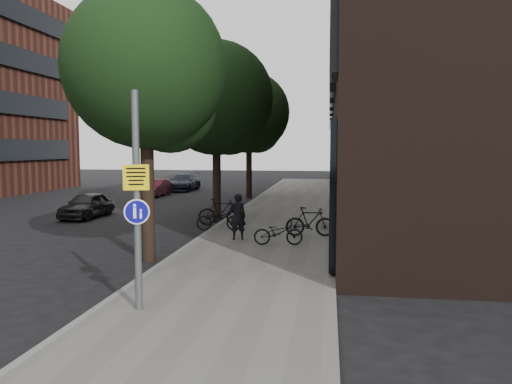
% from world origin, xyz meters
% --- Properties ---
extents(ground, '(120.00, 120.00, 0.00)m').
position_xyz_m(ground, '(0.00, 0.00, 0.00)').
color(ground, black).
rests_on(ground, ground).
extents(sidewalk, '(4.50, 60.00, 0.12)m').
position_xyz_m(sidewalk, '(0.25, 10.00, 0.06)').
color(sidewalk, '#63615C').
rests_on(sidewalk, ground).
extents(curb_edge, '(0.15, 60.00, 0.13)m').
position_xyz_m(curb_edge, '(-2.00, 10.00, 0.07)').
color(curb_edge, slate).
rests_on(curb_edge, ground).
extents(building_right_dark_brick, '(12.00, 40.00, 18.00)m').
position_xyz_m(building_right_dark_brick, '(8.50, 22.00, 9.00)').
color(building_right_dark_brick, black).
rests_on(building_right_dark_brick, ground).
extents(street_tree_near, '(4.40, 4.40, 7.50)m').
position_xyz_m(street_tree_near, '(-2.53, 4.64, 5.11)').
color(street_tree_near, black).
rests_on(street_tree_near, ground).
extents(street_tree_mid, '(5.00, 5.00, 7.80)m').
position_xyz_m(street_tree_mid, '(-2.53, 13.14, 5.11)').
color(street_tree_mid, black).
rests_on(street_tree_mid, ground).
extents(street_tree_far, '(5.00, 5.00, 7.80)m').
position_xyz_m(street_tree_far, '(-2.53, 22.14, 5.11)').
color(street_tree_far, black).
rests_on(street_tree_far, ground).
extents(signpost, '(0.46, 0.16, 4.06)m').
position_xyz_m(signpost, '(-1.17, 0.16, 2.17)').
color(signpost, '#595B5E').
rests_on(signpost, sidewalk).
extents(pedestrian, '(0.64, 0.51, 1.52)m').
position_xyz_m(pedestrian, '(-0.64, 7.45, 0.88)').
color(pedestrian, black).
rests_on(pedestrian, sidewalk).
extents(parked_bike_facade_near, '(1.57, 0.71, 0.80)m').
position_xyz_m(parked_bike_facade_near, '(0.79, 6.68, 0.52)').
color(parked_bike_facade_near, black).
rests_on(parked_bike_facade_near, sidewalk).
extents(parked_bike_facade_far, '(1.71, 0.63, 1.00)m').
position_xyz_m(parked_bike_facade_far, '(1.70, 8.38, 0.62)').
color(parked_bike_facade_far, black).
rests_on(parked_bike_facade_far, sidewalk).
extents(parked_bike_curb_near, '(1.73, 0.90, 0.87)m').
position_xyz_m(parked_bike_curb_near, '(-1.63, 9.10, 0.55)').
color(parked_bike_curb_near, black).
rests_on(parked_bike_curb_near, sidewalk).
extents(parked_bike_curb_far, '(1.85, 0.83, 1.07)m').
position_xyz_m(parked_bike_curb_far, '(-1.80, 10.21, 0.66)').
color(parked_bike_curb_far, black).
rests_on(parked_bike_curb_far, sidewalk).
extents(parked_car_near, '(1.43, 3.38, 1.14)m').
position_xyz_m(parked_car_near, '(-8.42, 12.33, 0.57)').
color(parked_car_near, black).
rests_on(parked_car_near, ground).
extents(parked_car_mid, '(1.19, 3.30, 1.08)m').
position_xyz_m(parked_car_mid, '(-8.80, 22.48, 0.54)').
color(parked_car_mid, '#571922').
rests_on(parked_car_mid, ground).
extents(parked_car_far, '(1.77, 4.32, 1.25)m').
position_xyz_m(parked_car_far, '(-8.24, 26.77, 0.63)').
color(parked_car_far, '#1C2133').
rests_on(parked_car_far, ground).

